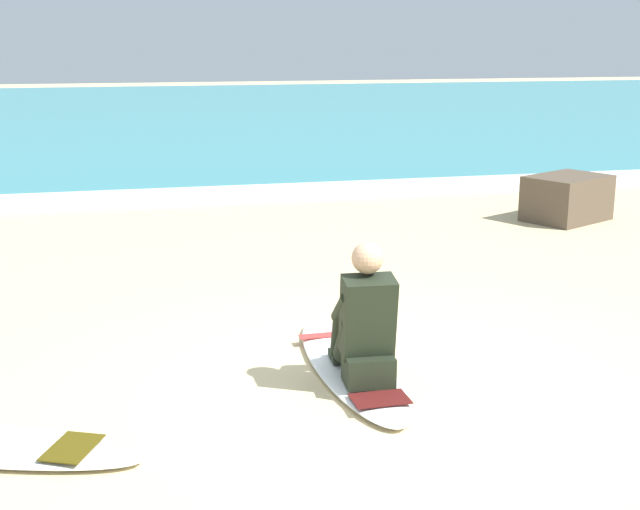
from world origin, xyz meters
TOP-DOWN VIEW (x-y plane):
  - ground_plane at (0.00, 0.00)m, footprint 80.00×80.00m
  - sea at (0.00, 21.02)m, footprint 80.00×28.00m
  - breaking_foam at (0.00, 7.32)m, footprint 80.00×0.90m
  - surfboard_main at (-0.12, 0.43)m, footprint 0.56×2.09m
  - surfer_seated at (-0.10, 0.14)m, footprint 0.39×0.72m
  - shoreline_rock at (3.94, 4.77)m, footprint 1.25×1.12m

SIDE VIEW (x-z plane):
  - ground_plane at x=0.00m, z-range 0.00..0.00m
  - surfboard_main at x=-0.12m, z-range 0.00..0.07m
  - sea at x=0.00m, z-range 0.00..0.10m
  - breaking_foam at x=0.00m, z-range 0.00..0.11m
  - shoreline_rock at x=3.94m, z-range 0.00..0.58m
  - surfer_seated at x=-0.10m, z-range -0.04..0.91m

